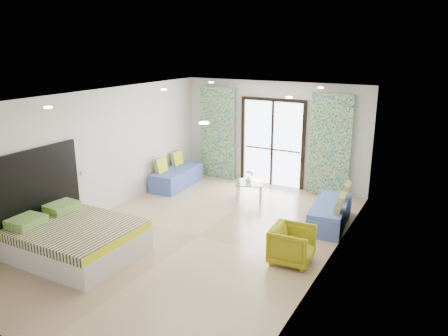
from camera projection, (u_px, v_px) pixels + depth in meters
The scene contains 24 objects.
floor at pixel (197, 236), 8.49m from camera, with size 5.00×7.50×0.01m, color #A28361, non-canonical shape.
ceiling at pixel (195, 97), 7.74m from camera, with size 5.00×7.50×0.01m, color silver, non-canonical shape.
wall_back at pixel (273, 134), 11.28m from camera, with size 5.00×0.01×2.70m, color silver, non-canonical shape.
wall_front at pixel (20, 251), 4.95m from camera, with size 5.00×0.01×2.70m, color silver, non-canonical shape.
wall_left at pixel (96, 154), 9.26m from camera, with size 0.01×7.50×2.70m, color silver, non-canonical shape.
wall_right at pixel (329, 191), 6.97m from camera, with size 0.01×7.50×2.70m, color silver, non-canonical shape.
balcony_door at pixel (272, 138), 11.28m from camera, with size 1.76×0.08×2.28m.
balcony_rail at pixel (272, 149), 11.37m from camera, with size 1.52×0.03×0.04m, color #595451.
curtain_left at pixel (217, 133), 11.87m from camera, with size 1.00×0.10×2.50m, color silver.
curtain_right at pixel (330, 146), 10.45m from camera, with size 1.00×0.10×2.50m, color silver.
downlight_a at pixel (48, 107), 6.70m from camera, with size 0.12×0.12×0.02m, color #FFE0B2.
downlight_b at pixel (204, 123), 5.42m from camera, with size 0.12×0.12×0.02m, color #FFE0B2.
downlight_c at pixel (164, 90), 9.24m from camera, with size 0.12×0.12×0.02m, color #FFE0B2.
downlight_d at pixel (289, 97), 7.95m from camera, with size 0.12×0.12×0.02m, color #FFE0B2.
downlight_e at pixel (211, 82), 10.92m from camera, with size 0.12×0.12×0.02m, color #FFE0B2.
downlight_f at pixel (321, 88), 9.64m from camera, with size 0.12×0.12×0.02m, color #FFE0B2.
headboard at pixel (32, 190), 7.91m from camera, with size 0.06×2.10×1.50m, color black.
switch_plate at pixel (83, 173), 8.97m from camera, with size 0.02×0.10×0.10m, color silver.
bed at pixel (75, 239), 7.67m from camera, with size 2.07×1.69×0.71m.
daybed_left at pixel (177, 176), 11.41m from camera, with size 0.75×1.71×0.83m.
daybed_right at pixel (331, 213), 8.98m from camera, with size 0.81×1.73×0.83m.
coffee_table at pixel (250, 184), 10.44m from camera, with size 0.81×0.81×0.72m.
vase at pixel (248, 179), 10.37m from camera, with size 0.16×0.17×0.16m, color white.
armchair at pixel (292, 243), 7.41m from camera, with size 0.69×0.64×0.71m, color #9A8F13.
Camera 1 is at (4.18, -6.59, 3.63)m, focal length 35.00 mm.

